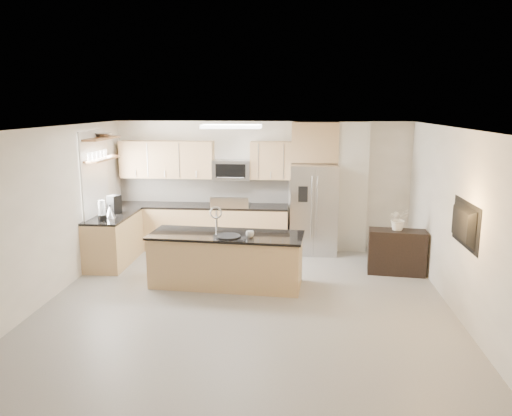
# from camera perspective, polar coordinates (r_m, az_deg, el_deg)

# --- Properties ---
(floor) EXTENTS (6.50, 6.50, 0.00)m
(floor) POSITION_cam_1_polar(r_m,az_deg,el_deg) (7.53, -1.19, -11.08)
(floor) COLOR gray
(floor) RESTS_ON ground
(ceiling) EXTENTS (6.00, 6.50, 0.02)m
(ceiling) POSITION_cam_1_polar(r_m,az_deg,el_deg) (6.96, -1.28, 9.08)
(ceiling) COLOR white
(ceiling) RESTS_ON wall_back
(wall_back) EXTENTS (6.00, 0.02, 2.60)m
(wall_back) POSITION_cam_1_polar(r_m,az_deg,el_deg) (10.31, 0.69, 2.67)
(wall_back) COLOR white
(wall_back) RESTS_ON floor
(wall_front) EXTENTS (6.00, 0.02, 2.60)m
(wall_front) POSITION_cam_1_polar(r_m,az_deg,el_deg) (4.07, -6.23, -11.77)
(wall_front) COLOR white
(wall_front) RESTS_ON floor
(wall_left) EXTENTS (0.02, 6.50, 2.60)m
(wall_left) POSITION_cam_1_polar(r_m,az_deg,el_deg) (8.02, -23.06, -0.88)
(wall_left) COLOR white
(wall_left) RESTS_ON floor
(wall_right) EXTENTS (0.02, 6.50, 2.60)m
(wall_right) POSITION_cam_1_polar(r_m,az_deg,el_deg) (7.44, 22.40, -1.75)
(wall_right) COLOR white
(wall_right) RESTS_ON floor
(back_counter) EXTENTS (3.55, 0.66, 1.44)m
(back_counter) POSITION_cam_1_polar(r_m,az_deg,el_deg) (10.33, -6.25, -2.07)
(back_counter) COLOR tan
(back_counter) RESTS_ON floor
(left_counter) EXTENTS (0.66, 1.50, 0.92)m
(left_counter) POSITION_cam_1_polar(r_m,az_deg,el_deg) (9.72, -15.92, -3.41)
(left_counter) COLOR tan
(left_counter) RESTS_ON floor
(range) EXTENTS (0.76, 0.64, 1.14)m
(range) POSITION_cam_1_polar(r_m,az_deg,el_deg) (10.22, -2.82, -2.17)
(range) COLOR black
(range) RESTS_ON floor
(upper_cabinets) EXTENTS (3.50, 0.33, 0.75)m
(upper_cabinets) POSITION_cam_1_polar(r_m,az_deg,el_deg) (10.26, -6.68, 5.50)
(upper_cabinets) COLOR tan
(upper_cabinets) RESTS_ON wall_back
(microwave) EXTENTS (0.76, 0.40, 0.40)m
(microwave) POSITION_cam_1_polar(r_m,az_deg,el_deg) (10.13, -2.79, 4.37)
(microwave) COLOR #A7A7A9
(microwave) RESTS_ON upper_cabinets
(refrigerator) EXTENTS (0.92, 0.78, 1.78)m
(refrigerator) POSITION_cam_1_polar(r_m,az_deg,el_deg) (9.99, 6.60, -0.09)
(refrigerator) COLOR #A7A7A9
(refrigerator) RESTS_ON floor
(partition_column) EXTENTS (0.60, 0.30, 2.60)m
(partition_column) POSITION_cam_1_polar(r_m,az_deg,el_deg) (10.19, 10.89, 2.35)
(partition_column) COLOR beige
(partition_column) RESTS_ON floor
(window) EXTENTS (0.04, 1.15, 1.65)m
(window) POSITION_cam_1_polar(r_m,az_deg,el_deg) (9.60, -18.00, 3.53)
(window) COLOR white
(window) RESTS_ON wall_left
(shelf_lower) EXTENTS (0.30, 1.20, 0.04)m
(shelf_lower) POSITION_cam_1_polar(r_m,az_deg,el_deg) (9.61, -17.18, 5.40)
(shelf_lower) COLOR brown
(shelf_lower) RESTS_ON wall_left
(shelf_upper) EXTENTS (0.30, 1.20, 0.04)m
(shelf_upper) POSITION_cam_1_polar(r_m,az_deg,el_deg) (9.58, -17.32, 7.59)
(shelf_upper) COLOR brown
(shelf_upper) RESTS_ON wall_left
(ceiling_fixture) EXTENTS (1.00, 0.50, 0.06)m
(ceiling_fixture) POSITION_cam_1_polar(r_m,az_deg,el_deg) (8.59, -2.81, 9.30)
(ceiling_fixture) COLOR white
(ceiling_fixture) RESTS_ON ceiling
(island) EXTENTS (2.55, 1.08, 1.29)m
(island) POSITION_cam_1_polar(r_m,az_deg,el_deg) (8.23, -3.41, -5.88)
(island) COLOR tan
(island) RESTS_ON floor
(credenza) EXTENTS (1.02, 0.52, 0.78)m
(credenza) POSITION_cam_1_polar(r_m,az_deg,el_deg) (9.11, 15.78, -4.86)
(credenza) COLOR black
(credenza) RESTS_ON floor
(cup) EXTENTS (0.14, 0.14, 0.10)m
(cup) POSITION_cam_1_polar(r_m,az_deg,el_deg) (7.89, -0.70, -3.00)
(cup) COLOR silver
(cup) RESTS_ON island
(platter) EXTENTS (0.46, 0.46, 0.02)m
(platter) POSITION_cam_1_polar(r_m,az_deg,el_deg) (7.93, -3.22, -3.25)
(platter) COLOR black
(platter) RESTS_ON island
(blender) EXTENTS (0.16, 0.16, 0.37)m
(blender) POSITION_cam_1_polar(r_m,az_deg,el_deg) (9.14, -17.18, -0.43)
(blender) COLOR black
(blender) RESTS_ON left_counter
(kettle) EXTENTS (0.20, 0.20, 0.25)m
(kettle) POSITION_cam_1_polar(r_m,az_deg,el_deg) (9.35, -16.36, -0.44)
(kettle) COLOR #A7A7A9
(kettle) RESTS_ON left_counter
(coffee_maker) EXTENTS (0.25, 0.27, 0.34)m
(coffee_maker) POSITION_cam_1_polar(r_m,az_deg,el_deg) (9.73, -15.90, 0.36)
(coffee_maker) COLOR black
(coffee_maker) RESTS_ON left_counter
(bowl) EXTENTS (0.50, 0.50, 0.10)m
(bowl) POSITION_cam_1_polar(r_m,az_deg,el_deg) (9.68, -17.08, 8.04)
(bowl) COLOR #A7A7A9
(bowl) RESTS_ON shelf_upper
(flower_vase) EXTENTS (0.62, 0.56, 0.60)m
(flower_vase) POSITION_cam_1_polar(r_m,az_deg,el_deg) (8.98, 16.01, -0.58)
(flower_vase) COLOR white
(flower_vase) RESTS_ON credenza
(television) EXTENTS (0.14, 1.08, 0.62)m
(television) POSITION_cam_1_polar(r_m,az_deg,el_deg) (7.22, 22.22, -1.72)
(television) COLOR black
(television) RESTS_ON wall_right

